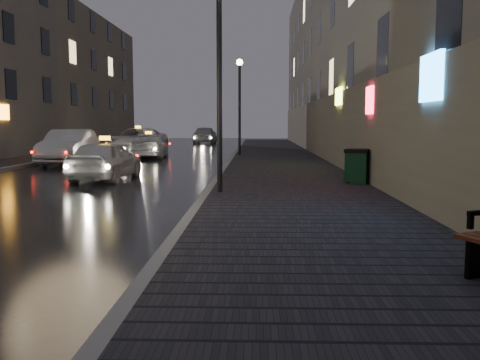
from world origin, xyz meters
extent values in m
plane|color=black|center=(0.00, 0.00, 0.00)|extent=(120.00, 120.00, 0.00)
cube|color=black|center=(3.90, 21.00, 0.07)|extent=(4.60, 58.00, 0.15)
cube|color=slate|center=(1.50, 21.00, 0.07)|extent=(0.20, 58.00, 0.15)
cube|color=black|center=(-8.70, 21.00, 0.07)|extent=(2.40, 58.00, 0.15)
cube|color=slate|center=(-7.40, 21.00, 0.07)|extent=(0.20, 58.00, 0.15)
cube|color=#605B54|center=(7.10, 25.00, 6.50)|extent=(1.80, 50.00, 13.00)
cube|color=#6B6051|center=(-13.50, 39.00, 5.50)|extent=(6.00, 22.00, 11.00)
cylinder|color=black|center=(1.85, 6.00, 2.65)|extent=(0.14, 0.14, 5.00)
cylinder|color=black|center=(1.85, 22.00, 2.65)|extent=(0.14, 0.14, 5.00)
sphere|color=#FFD88C|center=(1.85, 22.00, 5.25)|extent=(0.36, 0.36, 0.36)
cube|color=#0E321A|center=(5.80, 8.13, 0.61)|extent=(0.81, 0.81, 0.92)
cube|color=black|center=(5.80, 8.13, 1.12)|extent=(0.87, 0.87, 0.12)
imported|color=silver|center=(-2.34, 10.18, 0.68)|extent=(1.88, 4.09, 1.36)
imported|color=#AAA9B2|center=(-6.02, 17.06, 0.81)|extent=(2.00, 5.03, 1.63)
imported|color=silver|center=(-3.20, 21.73, 0.67)|extent=(2.26, 4.73, 1.33)
imported|color=silver|center=(-5.03, 27.35, 0.80)|extent=(3.36, 6.05, 1.60)
imported|color=gray|center=(-1.96, 41.51, 0.81)|extent=(2.04, 4.81, 1.62)
camera|label=1|loc=(2.82, -7.82, 1.95)|focal=40.00mm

